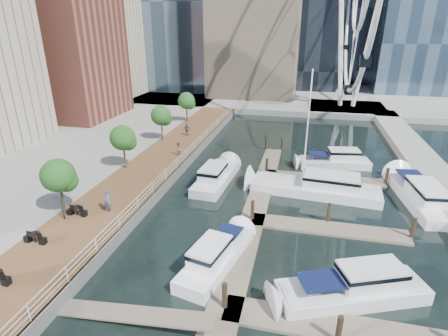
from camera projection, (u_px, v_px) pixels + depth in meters
ground at (186, 278)px, 22.08m from camera, size 520.00×520.00×0.00m
boardwalk at (151, 171)px, 37.34m from camera, size 6.00×60.00×1.00m
seawall at (178, 173)px, 36.71m from camera, size 0.25×60.00×1.00m
land_far at (288, 74)px, 114.01m from camera, size 200.00×114.00×1.00m
breakwater at (435, 177)px, 35.73m from camera, size 4.00×60.00×1.00m
pier at (346, 109)px, 65.90m from camera, size 14.00×12.00×1.00m
railing at (177, 164)px, 36.35m from camera, size 0.10×60.00×1.05m
floating_docks at (315, 211)px, 29.23m from camera, size 16.00×34.00×2.60m
midrise_condos at (15, 38)px, 48.38m from camera, size 19.00×67.00×28.00m
street_trees at (123, 138)px, 35.53m from camera, size 2.60×42.60×4.60m
cafe_tables at (18, 256)px, 21.96m from camera, size 2.50×13.70×0.74m
yacht_foreground at (351, 298)px, 20.44m from camera, size 9.76×5.96×2.15m
pedestrian_near at (108, 201)px, 27.63m from camera, size 0.75×0.53×1.92m
pedestrian_mid at (178, 149)px, 40.01m from camera, size 0.80×0.92×1.63m
pedestrian_far at (187, 129)px, 47.41m from camera, size 1.03×0.43×1.75m
moored_yachts at (315, 203)px, 31.47m from camera, size 22.89×36.06×11.50m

